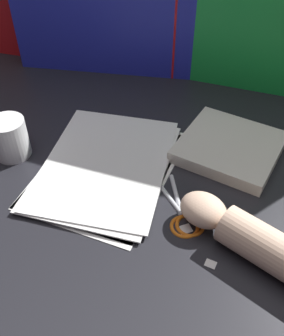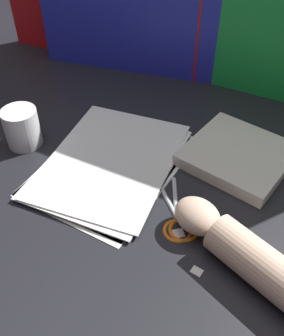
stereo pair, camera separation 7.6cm
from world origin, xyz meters
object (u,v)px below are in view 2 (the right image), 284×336
at_px(paper_stack, 111,163).
at_px(hand_forearm, 247,254).
at_px(book_closed, 238,155).
at_px(scissors, 178,219).
at_px(mug, 22,128).

distance_m(paper_stack, hand_forearm, 0.35).
relative_size(paper_stack, hand_forearm, 1.27).
relative_size(book_closed, hand_forearm, 0.84).
bearing_deg(hand_forearm, paper_stack, 157.69).
height_order(paper_stack, hand_forearm, hand_forearm).
height_order(paper_stack, book_closed, book_closed).
distance_m(scissors, hand_forearm, 0.15).
height_order(paper_stack, scissors, paper_stack).
xyz_separation_m(book_closed, mug, (-0.46, -0.15, 0.03)).
distance_m(book_closed, hand_forearm, 0.28).
relative_size(paper_stack, book_closed, 1.51).
bearing_deg(mug, hand_forearm, -12.34).
bearing_deg(paper_stack, hand_forearm, -22.31).
bearing_deg(mug, paper_stack, 3.95).
height_order(scissors, hand_forearm, hand_forearm).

